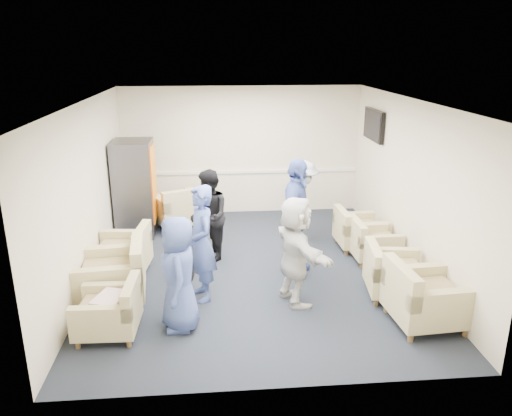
{
  "coord_description": "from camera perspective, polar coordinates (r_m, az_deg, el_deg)",
  "views": [
    {
      "loc": [
        -0.61,
        -7.41,
        3.46
      ],
      "look_at": [
        0.06,
        0.2,
        0.98
      ],
      "focal_mm": 35.0,
      "sensor_mm": 36.0,
      "label": 1
    }
  ],
  "objects": [
    {
      "name": "armchair_left_mid",
      "position": [
        7.38,
        -15.74,
        -7.53
      ],
      "size": [
        1.02,
        1.02,
        0.74
      ],
      "rotation": [
        0.0,
        0.0,
        -1.47
      ],
      "color": "tan",
      "rests_on": "floor"
    },
    {
      "name": "person_front_right",
      "position": [
        6.92,
        4.55,
        -4.89
      ],
      "size": [
        0.83,
        1.51,
        1.56
      ],
      "primitive_type": "imported",
      "rotation": [
        0.0,
        0.0,
        1.84
      ],
      "color": "silver",
      "rests_on": "floor"
    },
    {
      "name": "armchair_right_midfar",
      "position": [
        8.66,
        13.04,
        -3.92
      ],
      "size": [
        0.77,
        0.77,
        0.6
      ],
      "rotation": [
        0.0,
        0.0,
        1.6
      ],
      "color": "tan",
      "rests_on": "floor"
    },
    {
      "name": "person_front_left",
      "position": [
        6.36,
        -8.82,
        -7.44
      ],
      "size": [
        0.55,
        0.78,
        1.51
      ],
      "primitive_type": "imported",
      "rotation": [
        0.0,
        0.0,
        -1.47
      ],
      "color": "#42579E",
      "rests_on": "floor"
    },
    {
      "name": "back_wall",
      "position": [
        10.64,
        -1.67,
        6.53
      ],
      "size": [
        5.0,
        0.02,
        2.7
      ],
      "primitive_type": "cube",
      "color": "beige",
      "rests_on": "floor"
    },
    {
      "name": "armchair_left_near",
      "position": [
        6.61,
        -16.17,
        -11.39
      ],
      "size": [
        0.77,
        0.77,
        0.6
      ],
      "rotation": [
        0.0,
        0.0,
        -1.61
      ],
      "color": "tan",
      "rests_on": "floor"
    },
    {
      "name": "pillow",
      "position": [
        6.54,
        -16.31,
        -10.14
      ],
      "size": [
        0.45,
        0.52,
        0.13
      ],
      "primitive_type": "cube",
      "rotation": [
        0.0,
        0.0,
        -1.89
      ],
      "color": "silver",
      "rests_on": "armchair_left_near"
    },
    {
      "name": "backpack",
      "position": [
        7.87,
        -8.19,
        -6.38
      ],
      "size": [
        0.29,
        0.22,
        0.46
      ],
      "rotation": [
        0.0,
        0.0,
        -0.12
      ],
      "color": "black",
      "rests_on": "floor"
    },
    {
      "name": "person_back_right",
      "position": [
        9.19,
        5.43,
        0.76
      ],
      "size": [
        0.78,
        1.08,
        1.51
      ],
      "primitive_type": "imported",
      "rotation": [
        0.0,
        0.0,
        1.32
      ],
      "color": "white",
      "rests_on": "floor"
    },
    {
      "name": "chair_rail",
      "position": [
        10.72,
        -1.65,
        4.15
      ],
      "size": [
        4.98,
        0.04,
        0.06
      ],
      "primitive_type": "cube",
      "color": "silver",
      "rests_on": "back_wall"
    },
    {
      "name": "vending_machine",
      "position": [
        9.74,
        -13.63,
        2.25
      ],
      "size": [
        0.73,
        0.86,
        1.81
      ],
      "color": "#4D4C54",
      "rests_on": "floor"
    },
    {
      "name": "person_back_left",
      "position": [
        8.33,
        -5.4,
        -0.9
      ],
      "size": [
        0.73,
        0.86,
        1.55
      ],
      "primitive_type": "imported",
      "rotation": [
        0.0,
        0.0,
        -1.37
      ],
      "color": "black",
      "rests_on": "floor"
    },
    {
      "name": "front_wall",
      "position": [
        4.93,
        2.56,
        -7.42
      ],
      "size": [
        5.0,
        0.02,
        2.7
      ],
      "primitive_type": "cube",
      "color": "beige",
      "rests_on": "floor"
    },
    {
      "name": "tv",
      "position": [
        9.8,
        13.29,
        9.22
      ],
      "size": [
        0.1,
        1.0,
        0.58
      ],
      "color": "black",
      "rests_on": "right_wall"
    },
    {
      "name": "armchair_corner",
      "position": [
        10.05,
        -8.71,
        -0.21
      ],
      "size": [
        1.19,
        1.19,
        0.72
      ],
      "rotation": [
        0.0,
        0.0,
        3.56
      ],
      "color": "tan",
      "rests_on": "floor"
    },
    {
      "name": "person_mid_right",
      "position": [
        7.77,
        4.57,
        -1.1
      ],
      "size": [
        0.83,
        1.18,
        1.86
      ],
      "primitive_type": "imported",
      "rotation": [
        0.0,
        0.0,
        1.18
      ],
      "color": "#42579E",
      "rests_on": "floor"
    },
    {
      "name": "armchair_right_far",
      "position": [
        9.11,
        11.36,
        -2.66
      ],
      "size": [
        0.79,
        0.79,
        0.61
      ],
      "rotation": [
        0.0,
        0.0,
        1.6
      ],
      "color": "tan",
      "rests_on": "floor"
    },
    {
      "name": "floor",
      "position": [
        8.2,
        -0.32,
        -6.98
      ],
      "size": [
        6.0,
        6.0,
        0.0
      ],
      "primitive_type": "plane",
      "color": "black",
      "rests_on": "ground"
    },
    {
      "name": "armchair_right_near",
      "position": [
        6.87,
        18.45,
        -9.85
      ],
      "size": [
        0.96,
        0.96,
        0.72
      ],
      "rotation": [
        0.0,
        0.0,
        1.64
      ],
      "color": "tan",
      "rests_on": "floor"
    },
    {
      "name": "armchair_right_midnear",
      "position": [
        7.52,
        15.27,
        -7.35
      ],
      "size": [
        0.9,
        0.9,
        0.65
      ],
      "rotation": [
        0.0,
        0.0,
        1.45
      ],
      "color": "tan",
      "rests_on": "floor"
    },
    {
      "name": "armchair_left_far",
      "position": [
        8.18,
        -14.76,
        -5.14
      ],
      "size": [
        0.91,
        0.91,
        0.66
      ],
      "rotation": [
        0.0,
        0.0,
        -1.67
      ],
      "color": "tan",
      "rests_on": "floor"
    },
    {
      "name": "left_wall",
      "position": [
        7.93,
        -18.65,
        1.59
      ],
      "size": [
        0.02,
        6.0,
        2.7
      ],
      "primitive_type": "cube",
      "color": "beige",
      "rests_on": "floor"
    },
    {
      "name": "person_mid_left",
      "position": [
        7.02,
        -6.29,
        -4.06
      ],
      "size": [
        0.57,
        0.71,
        1.68
      ],
      "primitive_type": "imported",
      "rotation": [
        0.0,
        0.0,
        -1.26
      ],
      "color": "#42579E",
      "rests_on": "floor"
    },
    {
      "name": "ceiling",
      "position": [
        7.47,
        -0.36,
        12.14
      ],
      "size": [
        6.0,
        6.0,
        0.0
      ],
      "primitive_type": "plane",
      "rotation": [
        3.14,
        0.0,
        0.0
      ],
      "color": "silver",
      "rests_on": "back_wall"
    },
    {
      "name": "right_wall",
      "position": [
        8.31,
        17.13,
        2.45
      ],
      "size": [
        0.02,
        6.0,
        2.7
      ],
      "primitive_type": "cube",
      "color": "beige",
      "rests_on": "floor"
    }
  ]
}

